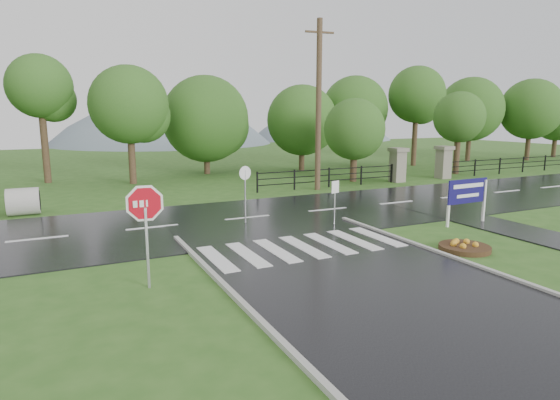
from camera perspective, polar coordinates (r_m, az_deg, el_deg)
ground at (r=11.74m, az=14.85°, el=-11.90°), size 120.00×120.00×0.00m
main_road at (r=20.03m, az=-3.98°, el=-2.27°), size 90.00×8.00×0.04m
walkway at (r=20.34m, az=25.89°, el=-3.12°), size 2.20×11.00×0.04m
crosswalk at (r=15.62m, az=2.86°, el=-5.69°), size 6.50×2.80×0.02m
pillar_west at (r=31.66m, az=14.16°, el=4.27°), size 1.00×1.00×2.24m
pillar_east at (r=34.35m, az=19.31°, el=4.45°), size 1.00×1.00×2.24m
fence_west at (r=28.66m, az=6.00°, el=3.00°), size 9.58×0.08×1.20m
fence_east at (r=42.65m, az=29.61°, el=4.14°), size 20.58×0.08×1.20m
hills at (r=76.59m, az=-16.83°, el=-5.14°), size 102.00×48.00×48.00m
treeline at (r=33.49m, az=-11.31°, el=2.67°), size 83.20×5.20×10.00m
stop_sign at (r=12.14m, az=-16.10°, el=-1.52°), size 1.26×0.14×2.84m
estate_billboard at (r=20.11m, az=21.89°, el=0.75°), size 2.12×0.14×1.86m
flower_bed at (r=16.52m, az=21.59°, el=-5.31°), size 1.64×1.64×0.33m
reg_sign_small at (r=18.64m, az=6.73°, el=0.82°), size 0.39×0.12×1.81m
reg_sign_round at (r=18.79m, az=-4.27°, el=1.48°), size 0.54×0.14×2.37m
utility_pole_east at (r=27.43m, az=4.72°, el=11.45°), size 1.72×0.32×9.66m
entrance_tree_left at (r=31.23m, az=9.07°, el=8.48°), size 4.00×4.00×5.43m
entrance_tree_right at (r=37.23m, az=21.01°, el=9.38°), size 3.70×3.70×6.05m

